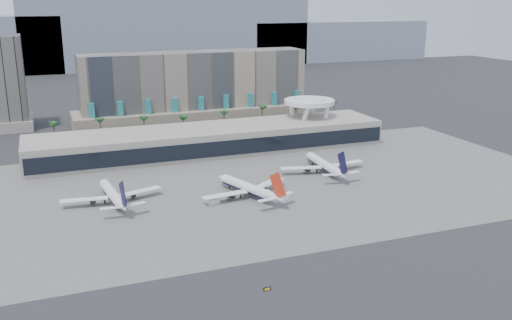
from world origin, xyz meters
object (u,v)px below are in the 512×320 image
object	(u,v)px
airliner_right	(324,165)
service_vehicle_b	(284,197)
taxiway_sign	(267,289)
service_vehicle_a	(214,201)
airliner_left	(113,194)
airliner_centre	(248,188)

from	to	relation	value
airliner_right	service_vehicle_b	distance (m)	38.63
service_vehicle_b	taxiway_sign	world-z (taller)	service_vehicle_b
service_vehicle_a	airliner_left	bearing A→B (deg)	144.38
airliner_left	service_vehicle_b	size ratio (longest dim) A/B	11.16
airliner_right	taxiway_sign	bearing A→B (deg)	-123.26
service_vehicle_a	taxiway_sign	world-z (taller)	service_vehicle_a
airliner_left	airliner_centre	distance (m)	49.34
taxiway_sign	airliner_centre	bearing A→B (deg)	71.50
service_vehicle_b	taxiway_sign	distance (m)	68.37
airliner_centre	taxiway_sign	distance (m)	71.46
service_vehicle_b	taxiway_sign	size ratio (longest dim) A/B	1.71
service_vehicle_a	taxiway_sign	size ratio (longest dim) A/B	2.05
taxiway_sign	service_vehicle_b	bearing A→B (deg)	60.60
airliner_centre	service_vehicle_a	world-z (taller)	airliner_centre
airliner_left	service_vehicle_a	world-z (taller)	airliner_left
airliner_left	service_vehicle_a	distance (m)	36.51
service_vehicle_a	airliner_centre	bearing A→B (deg)	-0.50
airliner_centre	airliner_right	xyz separation A→B (m)	(40.66, 17.17, 0.02)
airliner_left	airliner_centre	xyz separation A→B (m)	(48.16, -10.74, 0.10)
airliner_left	taxiway_sign	size ratio (longest dim) A/B	19.08
airliner_right	service_vehicle_a	distance (m)	58.87
airliner_centre	service_vehicle_b	xyz separation A→B (m)	(11.22, -7.71, -2.53)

